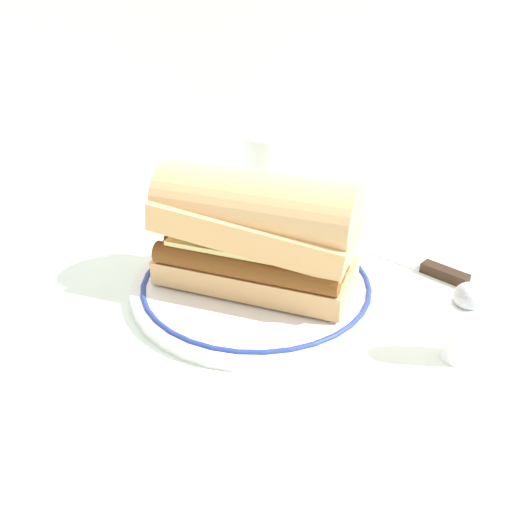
# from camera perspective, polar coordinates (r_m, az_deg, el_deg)

# --- Properties ---
(ground_plane) EXTENTS (1.50, 1.50, 0.00)m
(ground_plane) POSITION_cam_1_polar(r_m,az_deg,el_deg) (0.60, 1.26, -5.47)
(ground_plane) COLOR white
(plate) EXTENTS (0.27, 0.27, 0.01)m
(plate) POSITION_cam_1_polar(r_m,az_deg,el_deg) (0.62, 0.00, -3.00)
(plate) COLOR white
(plate) RESTS_ON ground_plane
(sausage_sandwich) EXTENTS (0.23, 0.17, 0.12)m
(sausage_sandwich) POSITION_cam_1_polar(r_m,az_deg,el_deg) (0.59, 0.00, 2.67)
(sausage_sandwich) COLOR #E4AF6F
(sausage_sandwich) RESTS_ON plate
(drinking_glass) EXTENTS (0.07, 0.07, 0.10)m
(drinking_glass) POSITION_cam_1_polar(r_m,az_deg,el_deg) (0.84, 1.17, 8.40)
(drinking_glass) COLOR silver
(drinking_glass) RESTS_ON ground_plane
(salt_shaker) EXTENTS (0.03, 0.03, 0.08)m
(salt_shaker) POSITION_cam_1_polar(r_m,az_deg,el_deg) (0.54, 20.18, -6.36)
(salt_shaker) COLOR white
(salt_shaker) RESTS_ON ground_plane
(butter_knife) EXTENTS (0.12, 0.13, 0.01)m
(butter_knife) POSITION_cam_1_polar(r_m,az_deg,el_deg) (0.70, 15.86, -0.76)
(butter_knife) COLOR silver
(butter_knife) RESTS_ON ground_plane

